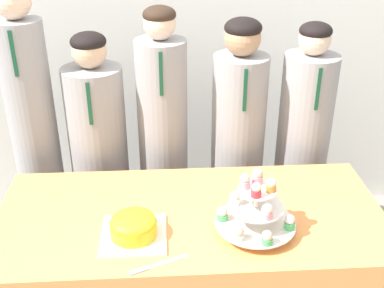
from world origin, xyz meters
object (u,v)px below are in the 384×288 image
object	(u,v)px
cupcake_stand	(256,208)
student_1	(101,164)
student_4	(301,155)
student_2	(164,151)
student_3	(237,154)
round_cake	(133,226)
cake_knife	(149,268)
student_0	(36,142)

from	to	relation	value
cupcake_stand	student_1	xyz separation A→B (m)	(-0.72, 0.77, -0.21)
cupcake_stand	student_4	world-z (taller)	student_4
student_1	student_2	world-z (taller)	student_2
cupcake_stand	student_3	xyz separation A→B (m)	(0.05, 0.77, -0.17)
round_cake	student_4	xyz separation A→B (m)	(0.90, 0.77, -0.13)
cake_knife	student_0	distance (m)	1.15
student_1	student_0	bearing A→B (deg)	-180.00
cake_knife	student_4	bearing A→B (deg)	26.27
cake_knife	student_0	xyz separation A→B (m)	(-0.62, 0.96, 0.05)
round_cake	student_2	size ratio (longest dim) A/B	0.17
round_cake	student_0	bearing A→B (deg)	125.71
round_cake	student_4	size ratio (longest dim) A/B	0.18
student_3	student_2	bearing A→B (deg)	-180.00
cake_knife	student_2	distance (m)	0.97
student_1	cupcake_stand	bearing A→B (deg)	-47.02
cake_knife	student_3	xyz separation A→B (m)	(0.47, 0.96, -0.06)
student_2	student_4	xyz separation A→B (m)	(0.78, 0.00, -0.05)
student_3	round_cake	bearing A→B (deg)	-124.88
cupcake_stand	student_2	bearing A→B (deg)	115.39
cake_knife	student_1	world-z (taller)	student_1
cake_knife	cupcake_stand	bearing A→B (deg)	1.87
student_3	cake_knife	bearing A→B (deg)	-116.15
round_cake	cake_knife	xyz separation A→B (m)	(0.06, -0.19, -0.05)
cupcake_stand	student_2	world-z (taller)	student_2
cake_knife	student_3	world-z (taller)	student_3
student_3	student_4	size ratio (longest dim) A/B	1.02
student_3	cupcake_stand	bearing A→B (deg)	-93.41
cake_knife	cupcake_stand	xyz separation A→B (m)	(0.43, 0.20, 0.11)
round_cake	student_0	distance (m)	0.95
cupcake_stand	student_4	size ratio (longest dim) A/B	0.23
round_cake	cake_knife	distance (m)	0.21
cupcake_stand	student_1	distance (m)	1.07
round_cake	student_1	distance (m)	0.82
round_cake	cake_knife	world-z (taller)	round_cake
student_3	student_4	distance (m)	0.37
cupcake_stand	student_1	size ratio (longest dim) A/B	0.24
student_2	student_4	world-z (taller)	student_2
student_0	student_2	distance (m)	0.69
cake_knife	student_1	xyz separation A→B (m)	(-0.29, 0.96, -0.10)
round_cake	student_4	bearing A→B (deg)	40.47
student_0	student_2	bearing A→B (deg)	-0.00
cupcake_stand	student_2	xyz separation A→B (m)	(-0.36, 0.77, -0.14)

